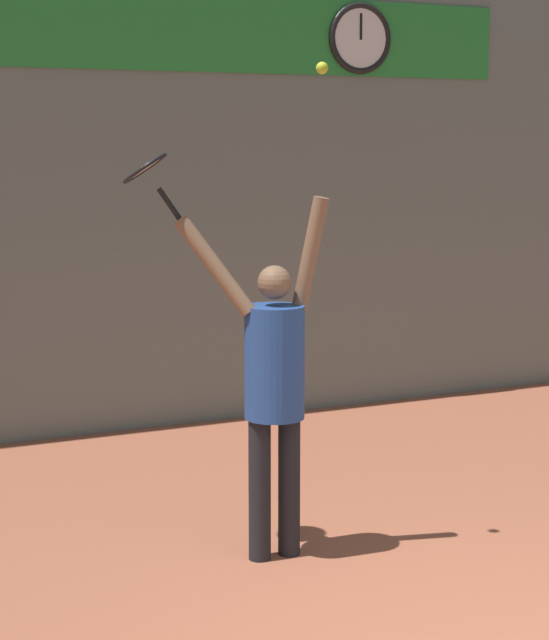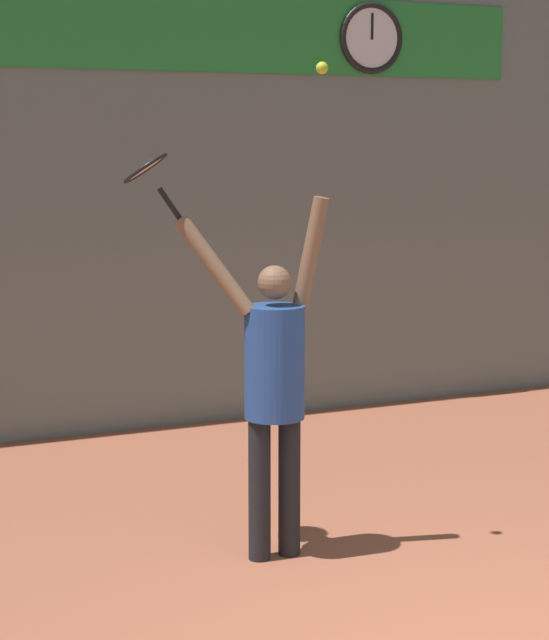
% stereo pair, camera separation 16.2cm
% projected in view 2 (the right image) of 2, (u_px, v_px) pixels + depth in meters
% --- Properties ---
extents(back_wall, '(18.00, 0.10, 5.00)m').
position_uv_depth(back_wall, '(156.00, 131.00, 9.57)').
color(back_wall, slate).
rests_on(back_wall, ground_plane).
extents(sponsor_banner, '(6.74, 0.02, 0.65)m').
position_uv_depth(sponsor_banner, '(157.00, 29.00, 9.39)').
color(sponsor_banner, '#288C38').
extents(scoreboard_clock, '(0.62, 0.06, 0.62)m').
position_uv_depth(scoreboard_clock, '(371.00, 38.00, 10.18)').
color(scoreboard_clock, white).
extents(tennis_player, '(0.84, 0.49, 2.12)m').
position_uv_depth(tennis_player, '(274.00, 378.00, 6.66)').
color(tennis_player, black).
rests_on(tennis_player, ground_plane).
extents(tennis_racket, '(0.37, 0.38, 0.39)m').
position_uv_depth(tennis_racket, '(148.00, 171.00, 6.52)').
color(tennis_racket, black).
extents(tennis_ball, '(0.07, 0.07, 0.07)m').
position_uv_depth(tennis_ball, '(322.00, 68.00, 6.37)').
color(tennis_ball, '#CCDB2D').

